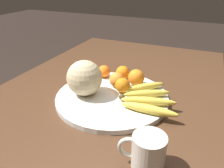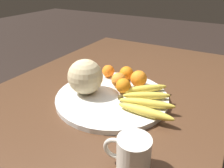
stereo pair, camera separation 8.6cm
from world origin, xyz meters
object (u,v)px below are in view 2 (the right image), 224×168
at_px(banana_bunch, 145,100).
at_px(orange_front_left, 108,71).
at_px(kitchen_table, 109,109).
at_px(orange_front_right, 139,79).
at_px(orange_back_left, 119,80).
at_px(produce_tag, 127,86).
at_px(melon, 85,77).
at_px(fruit_bowl, 112,97).
at_px(orange_mid_center, 126,73).
at_px(orange_back_right, 123,86).
at_px(ceramic_mug, 132,154).

distance_m(banana_bunch, orange_front_left, 0.28).
distance_m(kitchen_table, orange_front_left, 0.18).
xyz_separation_m(banana_bunch, orange_front_right, (-0.12, -0.08, 0.02)).
xyz_separation_m(kitchen_table, orange_back_left, (-0.03, 0.03, 0.15)).
bearing_deg(kitchen_table, produce_tag, 123.98).
xyz_separation_m(kitchen_table, melon, (0.08, -0.06, 0.19)).
xyz_separation_m(fruit_bowl, orange_front_left, (-0.14, -0.10, 0.04)).
bearing_deg(kitchen_table, orange_mid_center, 162.81).
xyz_separation_m(orange_back_right, ceramic_mug, (0.32, 0.19, -0.00)).
height_order(orange_front_left, ceramic_mug, ceramic_mug).
bearing_deg(orange_front_left, fruit_bowl, 35.55).
distance_m(kitchen_table, melon, 0.21).
height_order(orange_back_right, ceramic_mug, ceramic_mug).
bearing_deg(orange_front_right, banana_bunch, 33.90).
bearing_deg(produce_tag, orange_front_left, -88.20).
distance_m(kitchen_table, ceramic_mug, 0.45).
height_order(fruit_bowl, melon, melon).
relative_size(kitchen_table, produce_tag, 15.48).
bearing_deg(orange_back_right, melon, -61.16).
bearing_deg(banana_bunch, orange_front_right, 101.61).
height_order(melon, produce_tag, melon).
distance_m(orange_front_left, orange_mid_center, 0.09).
xyz_separation_m(fruit_bowl, ceramic_mug, (0.28, 0.22, 0.04)).
height_order(orange_front_left, orange_back_right, orange_back_right).
xyz_separation_m(orange_front_right, orange_back_left, (0.05, -0.07, -0.00)).
height_order(fruit_bowl, ceramic_mug, ceramic_mug).
xyz_separation_m(kitchen_table, banana_bunch, (0.05, 0.19, 0.13)).
distance_m(fruit_bowl, orange_front_left, 0.18).
relative_size(kitchen_table, orange_back_left, 24.01).
bearing_deg(orange_front_right, ceramic_mug, 21.52).
distance_m(fruit_bowl, orange_mid_center, 0.16).
bearing_deg(orange_back_left, produce_tag, 119.30).
bearing_deg(ceramic_mug, banana_bunch, -164.49).
bearing_deg(orange_back_right, produce_tag, -168.55).
bearing_deg(kitchen_table, fruit_bowl, 41.96).
height_order(orange_front_right, orange_back_right, orange_front_right).
xyz_separation_m(orange_front_right, orange_mid_center, (-0.03, -0.07, -0.00)).
distance_m(orange_front_right, produce_tag, 0.06).
bearing_deg(fruit_bowl, orange_front_right, 154.37).
bearing_deg(orange_mid_center, orange_back_right, 20.60).
xyz_separation_m(orange_mid_center, ceramic_mug, (0.44, 0.24, -0.00)).
relative_size(orange_front_left, orange_back_right, 0.93).
bearing_deg(ceramic_mug, orange_back_right, -149.28).
bearing_deg(banana_bunch, kitchen_table, 144.04).
distance_m(melon, orange_front_left, 0.18).
bearing_deg(orange_back_left, orange_mid_center, -178.70).
distance_m(orange_mid_center, orange_back_right, 0.12).
xyz_separation_m(orange_front_left, orange_mid_center, (-0.01, 0.09, 0.00)).
relative_size(orange_front_left, ceramic_mug, 0.46).
bearing_deg(ceramic_mug, orange_mid_center, -151.80).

